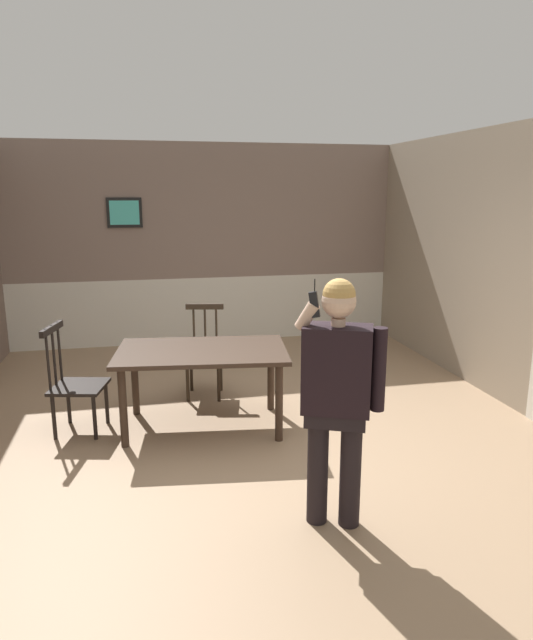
{
  "coord_description": "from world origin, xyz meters",
  "views": [
    {
      "loc": [
        -0.87,
        -4.42,
        2.19
      ],
      "look_at": [
        -0.05,
        -0.66,
        1.3
      ],
      "focal_mm": 31.48,
      "sensor_mm": 36.0,
      "label": 1
    }
  ],
  "objects_px": {
    "dining_table": "(202,359)",
    "person_figure": "(337,387)",
    "chair_near_window": "(75,383)",
    "chair_by_doorway": "(204,353)"
  },
  "relations": [
    {
      "from": "dining_table",
      "to": "person_figure",
      "type": "distance_m",
      "value": 1.93
    },
    {
      "from": "chair_near_window",
      "to": "chair_by_doorway",
      "type": "height_order",
      "value": "chair_near_window"
    },
    {
      "from": "chair_by_doorway",
      "to": "person_figure",
      "type": "relative_size",
      "value": 0.59
    },
    {
      "from": "chair_near_window",
      "to": "person_figure",
      "type": "xyz_separation_m",
      "value": [
        1.85,
        -1.93,
        0.49
      ]
    },
    {
      "from": "chair_near_window",
      "to": "chair_by_doorway",
      "type": "xyz_separation_m",
      "value": [
        1.27,
        0.71,
        -0.0
      ]
    },
    {
      "from": "chair_by_doorway",
      "to": "person_figure",
      "type": "height_order",
      "value": "person_figure"
    },
    {
      "from": "dining_table",
      "to": "person_figure",
      "type": "xyz_separation_m",
      "value": [
        0.69,
        -1.78,
        0.3
      ]
    },
    {
      "from": "person_figure",
      "to": "dining_table",
      "type": "bearing_deg",
      "value": -45.71
    },
    {
      "from": "chair_near_window",
      "to": "person_figure",
      "type": "height_order",
      "value": "person_figure"
    },
    {
      "from": "chair_by_doorway",
      "to": "person_figure",
      "type": "distance_m",
      "value": 2.74
    }
  ]
}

